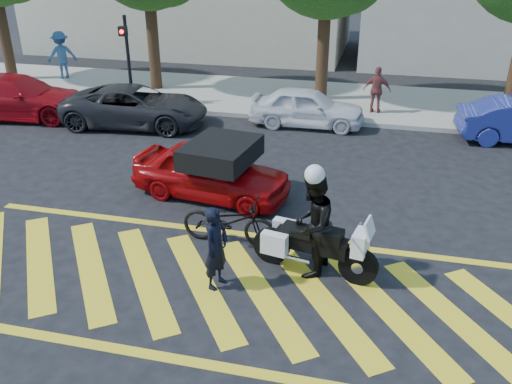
% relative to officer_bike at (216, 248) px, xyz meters
% --- Properties ---
extents(ground, '(90.00, 90.00, 0.00)m').
position_rel_officer_bike_xyz_m(ground, '(0.32, -0.04, -0.78)').
color(ground, black).
rests_on(ground, ground).
extents(sidewalk, '(60.00, 5.00, 0.15)m').
position_rel_officer_bike_xyz_m(sidewalk, '(0.32, 11.96, -0.70)').
color(sidewalk, '#9E998E').
rests_on(sidewalk, ground).
extents(crosswalk, '(12.33, 4.00, 0.01)m').
position_rel_officer_bike_xyz_m(crosswalk, '(0.28, -0.04, -0.77)').
color(crosswalk, yellow).
rests_on(crosswalk, ground).
extents(signal_pole, '(0.28, 0.43, 3.20)m').
position_rel_officer_bike_xyz_m(signal_pole, '(-6.18, 9.70, 1.14)').
color(signal_pole, black).
rests_on(signal_pole, ground).
extents(officer_bike, '(0.51, 0.65, 1.56)m').
position_rel_officer_bike_xyz_m(officer_bike, '(0.00, 0.00, 0.00)').
color(officer_bike, black).
rests_on(officer_bike, ground).
extents(bicycle, '(1.98, 0.75, 1.03)m').
position_rel_officer_bike_xyz_m(bicycle, '(-0.18, 1.46, -0.26)').
color(bicycle, black).
rests_on(bicycle, ground).
extents(police_motorcycle, '(2.38, 0.96, 1.06)m').
position_rel_officer_bike_xyz_m(police_motorcycle, '(1.57, 0.82, -0.20)').
color(police_motorcycle, black).
rests_on(police_motorcycle, ground).
extents(officer_moto, '(0.93, 1.10, 1.99)m').
position_rel_officer_bike_xyz_m(officer_moto, '(1.56, 0.82, 0.22)').
color(officer_moto, black).
rests_on(officer_moto, ground).
extents(red_convertible, '(3.95, 2.06, 1.28)m').
position_rel_officer_bike_xyz_m(red_convertible, '(-1.19, 3.46, -0.14)').
color(red_convertible, '#A30709').
rests_on(red_convertible, ground).
extents(parked_left, '(5.13, 2.65, 1.42)m').
position_rel_officer_bike_xyz_m(parked_left, '(-9.42, 7.76, -0.07)').
color(parked_left, maroon).
rests_on(parked_left, ground).
extents(parked_mid_left, '(4.81, 2.55, 1.29)m').
position_rel_officer_bike_xyz_m(parked_mid_left, '(-5.18, 7.90, -0.13)').
color(parked_mid_left, black).
rests_on(parked_mid_left, ground).
extents(parked_mid_right, '(3.69, 1.54, 1.25)m').
position_rel_officer_bike_xyz_m(parked_mid_right, '(0.22, 9.16, -0.15)').
color(parked_mid_right, silver).
rests_on(parked_mid_right, ground).
extents(pedestrian_left, '(1.39, 1.36, 1.91)m').
position_rel_officer_bike_xyz_m(pedestrian_left, '(-10.59, 12.54, 0.33)').
color(pedestrian_left, '#2E5581').
rests_on(pedestrian_left, sidewalk).
extents(pedestrian_right, '(0.94, 0.48, 1.55)m').
position_rel_officer_bike_xyz_m(pedestrian_right, '(2.36, 10.67, 0.15)').
color(pedestrian_right, brown).
rests_on(pedestrian_right, sidewalk).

